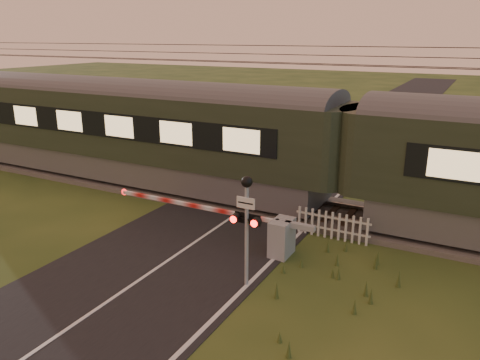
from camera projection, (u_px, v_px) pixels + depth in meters
The scene contains 8 objects.
ground at pixel (152, 272), 13.34m from camera, with size 160.00×160.00×0.00m, color #273C17.
road at pixel (148, 275), 13.13m from camera, with size 6.00×140.00×0.03m.
track_bed at pixel (254, 201), 18.80m from camera, with size 140.00×3.40×0.39m.
overhead_wires at pixel (255, 56), 17.12m from camera, with size 120.00×0.62×0.62m.
train at pixel (349, 154), 16.41m from camera, with size 46.54×3.21×4.35m.
boom_gate at pixel (271, 233), 14.34m from camera, with size 7.31×0.88×1.18m.
crossing_signal at pixel (247, 212), 12.01m from camera, with size 0.78×0.34×3.07m.
picket_fence at pixel (332, 225), 15.36m from camera, with size 2.53×0.08×0.94m.
Camera 1 is at (7.82, -9.39, 6.46)m, focal length 35.00 mm.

